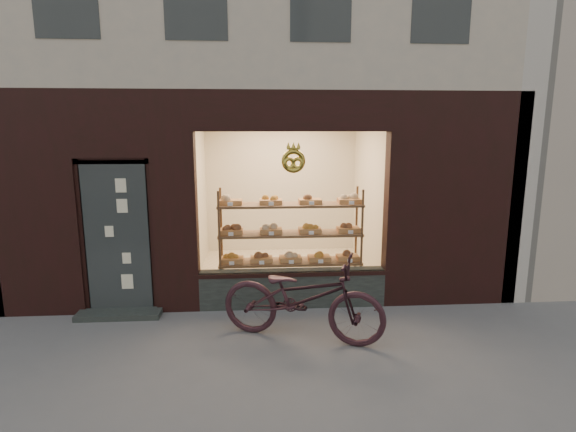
{
  "coord_description": "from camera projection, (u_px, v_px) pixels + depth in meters",
  "views": [
    {
      "loc": [
        -0.06,
        -4.15,
        2.59
      ],
      "look_at": [
        0.37,
        2.0,
        1.39
      ],
      "focal_mm": 28.0,
      "sensor_mm": 36.0,
      "label": 1
    }
  ],
  "objects": [
    {
      "name": "bicycle",
      "position": [
        302.0,
        298.0,
        5.53
      ],
      "size": [
        2.18,
        1.37,
        1.08
      ],
      "primitive_type": "imported",
      "rotation": [
        0.0,
        0.0,
        1.22
      ],
      "color": "#31181F",
      "rests_on": "ground"
    },
    {
      "name": "display_shelf",
      "position": [
        290.0,
        243.0,
        6.93
      ],
      "size": [
        2.2,
        0.45,
        1.7
      ],
      "color": "brown",
      "rests_on": "ground"
    },
    {
      "name": "ground",
      "position": [
        265.0,
        388.0,
        4.56
      ],
      "size": [
        90.0,
        90.0,
        0.0
      ],
      "primitive_type": "plane",
      "color": "#5E5E5E"
    }
  ]
}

